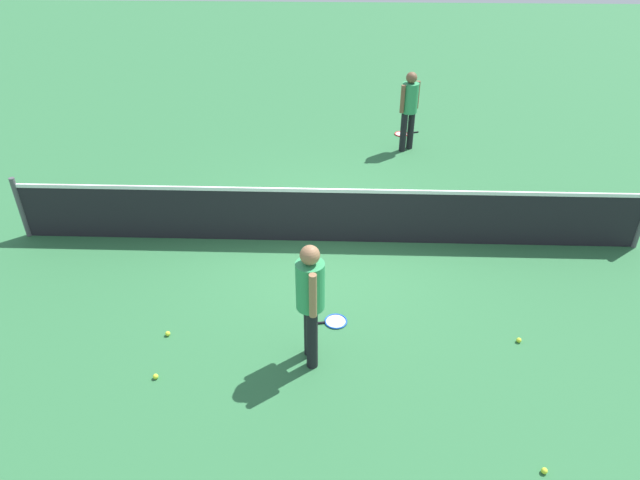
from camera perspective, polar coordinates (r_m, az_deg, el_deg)
ground_plane at (r=9.58m, az=0.67°, el=-0.07°), size 40.00×40.00×0.00m
court_net at (r=9.32m, az=0.69°, el=2.51°), size 10.09×0.09×1.07m
player_near_side at (r=6.77m, az=-0.96°, el=-5.52°), size 0.40×0.53×1.70m
player_far_side at (r=12.59m, az=8.78°, el=13.01°), size 0.48×0.48×1.70m
tennis_racket_near_player at (r=7.95m, az=1.37°, el=-8.02°), size 0.60×0.37×0.03m
tennis_racket_far_player at (r=13.73m, az=8.11°, el=10.31°), size 0.61×0.39×0.03m
tennis_ball_by_net at (r=8.07m, az=18.98°, el=-9.30°), size 0.07×0.07×0.07m
tennis_ball_midcourt at (r=7.46m, az=-15.87°, el=-12.79°), size 0.07×0.07×0.07m
tennis_ball_stray_left at (r=6.76m, az=21.21°, el=-20.41°), size 0.07×0.07×0.07m
tennis_ball_stray_right at (r=7.99m, az=-14.75°, el=-8.90°), size 0.07×0.07×0.07m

